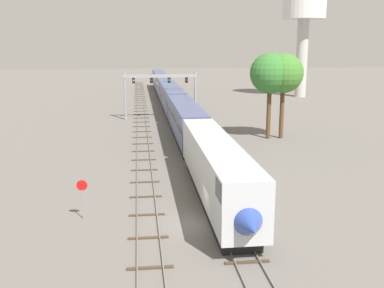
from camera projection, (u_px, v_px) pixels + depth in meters
The scene contains 9 objects.
ground_plane at pixel (198, 224), 31.30m from camera, with size 400.00×400.00×0.00m, color slate.
track_main at pixel (168, 106), 89.66m from camera, with size 2.60×200.00×0.16m.
track_near at pixel (141, 124), 69.64m from camera, with size 2.60×160.00×0.16m.
passenger_train at pixel (172, 99), 79.61m from camera, with size 3.04×112.84×4.80m.
signal_gantry at pixel (160, 85), 73.71m from camera, with size 12.10×0.49×7.67m.
water_tower at pixel (304, 16), 102.28m from camera, with size 9.85×9.85×23.22m.
stop_sign at pixel (82, 194), 31.80m from camera, with size 0.76×0.08×2.88m.
trackside_tree_left at pixel (270, 74), 57.74m from camera, with size 5.20×5.20×11.11m.
trackside_tree_mid at pixel (283, 74), 57.89m from camera, with size 5.12×5.12×11.07m.
Camera 1 is at (-3.93, -29.08, 12.21)m, focal length 42.29 mm.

